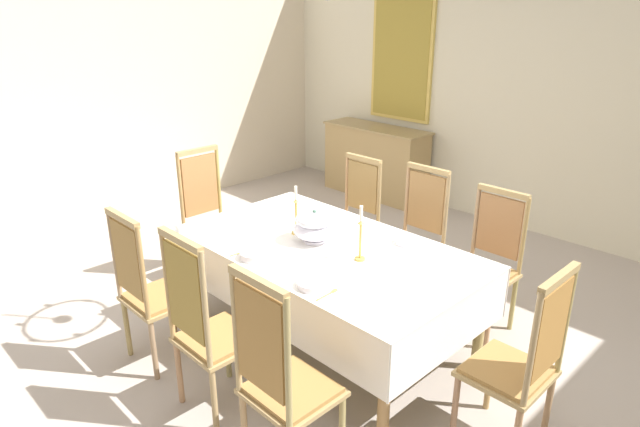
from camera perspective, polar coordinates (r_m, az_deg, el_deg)
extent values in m
cube|color=#ACA096|center=(4.22, 1.39, -12.90)|extent=(7.14, 6.08, 0.04)
cube|color=beige|center=(6.17, 22.40, 11.92)|extent=(7.14, 0.08, 3.07)
cube|color=beige|center=(6.61, -22.10, 12.45)|extent=(0.08, 6.08, 3.07)
cylinder|color=#9E8750|center=(4.37, -13.02, -6.36)|extent=(0.07, 0.07, 0.73)
cylinder|color=#AB814E|center=(3.14, 6.75, -17.92)|extent=(0.07, 0.07, 0.73)
cylinder|color=#AB864E|center=(4.90, -3.08, -2.75)|extent=(0.07, 0.07, 0.73)
cylinder|color=#A58D50|center=(3.84, 16.42, -10.75)|extent=(0.07, 0.07, 0.73)
cube|color=#A08B55|center=(3.82, 0.66, -4.42)|extent=(1.98, 1.08, 0.08)
cube|color=#A48755|center=(3.80, 0.67, -3.67)|extent=(2.10, 1.20, 0.03)
cube|color=white|center=(3.79, 0.67, -3.44)|extent=(2.12, 1.22, 0.00)
cube|color=white|center=(3.52, -6.38, -8.95)|extent=(2.12, 0.00, 0.36)
cube|color=white|center=(4.28, 6.38, -3.33)|extent=(2.12, 0.00, 0.36)
cube|color=white|center=(4.61, -8.64, -1.63)|extent=(0.00, 1.22, 0.36)
cube|color=white|center=(3.31, 13.92, -11.58)|extent=(0.00, 1.22, 0.36)
cylinder|color=#A87C4E|center=(4.26, -15.13, -9.60)|extent=(0.04, 0.04, 0.44)
cylinder|color=#9D8F5D|center=(3.97, -12.33, -11.72)|extent=(0.04, 0.04, 0.44)
cylinder|color=#A08952|center=(4.13, -19.52, -11.17)|extent=(0.04, 0.04, 0.44)
cylinder|color=#A0805D|center=(3.83, -16.97, -13.52)|extent=(0.04, 0.04, 0.44)
cube|color=#A48755|center=(3.92, -16.34, -8.56)|extent=(0.44, 0.42, 0.03)
cube|color=olive|center=(3.91, -16.37, -8.25)|extent=(0.40, 0.38, 0.02)
cylinder|color=#9F815E|center=(3.87, -20.68, -4.05)|extent=(0.03, 0.03, 0.63)
cylinder|color=#A4814C|center=(3.54, -18.02, -6.03)|extent=(0.03, 0.03, 0.63)
cube|color=olive|center=(3.69, -19.47, -4.56)|extent=(0.34, 0.02, 0.48)
cube|color=#A48755|center=(3.59, -20.01, -0.43)|extent=(0.40, 0.04, 0.04)
cylinder|color=#AB8752|center=(4.82, 3.08, -5.10)|extent=(0.04, 0.04, 0.44)
cylinder|color=#9C804E|center=(5.06, -0.09, -3.76)|extent=(0.04, 0.04, 0.44)
cylinder|color=#AA7E56|center=(5.07, 5.85, -3.84)|extent=(0.04, 0.04, 0.44)
cylinder|color=tan|center=(5.29, 2.70, -2.63)|extent=(0.04, 0.04, 0.44)
cube|color=#A48755|center=(4.96, 2.93, -1.35)|extent=(0.44, 0.42, 0.03)
cube|color=olive|center=(4.95, 2.93, -1.08)|extent=(0.40, 0.38, 0.02)
cylinder|color=#A38655|center=(4.87, 6.20, 1.96)|extent=(0.03, 0.03, 0.59)
cylinder|color=#AD8155|center=(5.11, 2.84, 2.98)|extent=(0.03, 0.03, 0.59)
cube|color=olive|center=(4.98, 4.49, 2.80)|extent=(0.34, 0.02, 0.45)
cube|color=#A48755|center=(4.91, 4.57, 5.74)|extent=(0.40, 0.04, 0.04)
cylinder|color=#9C915A|center=(3.75, -9.65, -13.68)|extent=(0.04, 0.04, 0.44)
cylinder|color=#9D805B|center=(3.49, -5.90, -16.33)|extent=(0.04, 0.04, 0.44)
cylinder|color=#AD7F58|center=(3.60, -14.51, -15.73)|extent=(0.04, 0.04, 0.44)
cylinder|color=tan|center=(3.33, -10.98, -18.75)|extent=(0.04, 0.04, 0.44)
cube|color=#A48755|center=(3.40, -10.53, -12.90)|extent=(0.44, 0.42, 0.03)
cube|color=olive|center=(3.39, -10.55, -12.56)|extent=(0.40, 0.38, 0.02)
cylinder|color=#AA8752|center=(3.28, -15.63, -7.31)|extent=(0.03, 0.03, 0.70)
cylinder|color=tan|center=(2.99, -11.88, -9.97)|extent=(0.03, 0.03, 0.70)
cube|color=olive|center=(3.12, -13.91, -8.02)|extent=(0.34, 0.02, 0.53)
cube|color=#A48755|center=(2.98, -14.42, -2.69)|extent=(0.40, 0.04, 0.04)
cylinder|color=#A0884E|center=(4.44, 9.74, -7.83)|extent=(0.04, 0.04, 0.44)
cylinder|color=tan|center=(4.64, 5.95, -6.29)|extent=(0.04, 0.04, 0.44)
cylinder|color=#A38A53|center=(4.70, 12.36, -6.28)|extent=(0.04, 0.04, 0.44)
cylinder|color=#9F7E57|center=(4.89, 8.67, -4.90)|extent=(0.04, 0.04, 0.44)
cube|color=#A48755|center=(4.56, 9.34, -3.67)|extent=(0.44, 0.42, 0.03)
cube|color=olive|center=(4.55, 9.36, -3.39)|extent=(0.40, 0.38, 0.02)
cylinder|color=tan|center=(4.48, 13.03, 0.17)|extent=(0.03, 0.03, 0.63)
cylinder|color=tan|center=(4.69, 9.06, 1.37)|extent=(0.03, 0.03, 0.63)
cube|color=#987143|center=(4.57, 11.03, 1.16)|extent=(0.34, 0.02, 0.48)
cube|color=#A48755|center=(4.49, 11.28, 4.59)|extent=(0.40, 0.04, 0.04)
cylinder|color=tan|center=(3.32, -2.70, -18.48)|extent=(0.04, 0.04, 0.44)
cylinder|color=#A58358|center=(3.15, -7.93, -21.23)|extent=(0.04, 0.04, 0.44)
cube|color=#A48755|center=(2.97, -2.93, -18.17)|extent=(0.44, 0.42, 0.03)
cube|color=olive|center=(2.96, -2.94, -17.80)|extent=(0.40, 0.38, 0.02)
cylinder|color=tan|center=(2.79, -8.78, -12.10)|extent=(0.03, 0.03, 0.70)
cylinder|color=#9D8D59|center=(2.53, -3.37, -15.65)|extent=(0.03, 0.03, 0.70)
cube|color=olive|center=(2.64, -6.25, -13.17)|extent=(0.34, 0.02, 0.53)
cube|color=#A48755|center=(2.48, -6.54, -7.10)|extent=(0.40, 0.04, 0.04)
cylinder|color=#AC7D57|center=(4.14, 17.21, -10.72)|extent=(0.04, 0.04, 0.44)
cylinder|color=#9E8B4E|center=(4.30, 12.77, -9.02)|extent=(0.04, 0.04, 0.44)
cylinder|color=#9E8F53|center=(4.43, 19.51, -8.85)|extent=(0.04, 0.04, 0.44)
cylinder|color=#9E834B|center=(4.58, 15.28, -7.35)|extent=(0.04, 0.04, 0.44)
cube|color=#A48755|center=(4.25, 16.51, -6.21)|extent=(0.44, 0.42, 0.03)
cube|color=olive|center=(4.24, 16.54, -5.91)|extent=(0.40, 0.38, 0.02)
cylinder|color=#A1854F|center=(4.21, 20.52, -2.33)|extent=(0.03, 0.03, 0.60)
cylinder|color=#A2805C|center=(4.36, 15.96, -0.94)|extent=(0.03, 0.03, 0.60)
cube|color=#9C6D44|center=(4.27, 18.24, -1.25)|extent=(0.34, 0.02, 0.45)
cube|color=#A48755|center=(4.18, 18.65, 2.17)|extent=(0.40, 0.04, 0.04)
cylinder|color=#9E904D|center=(4.97, -7.73, -4.42)|extent=(0.04, 0.04, 0.44)
cylinder|color=#9C7F4C|center=(4.78, -11.38, -5.73)|extent=(0.04, 0.04, 0.44)
cylinder|color=tan|center=(5.24, -10.11, -3.19)|extent=(0.04, 0.04, 0.44)
cylinder|color=#A87E58|center=(5.06, -13.64, -4.37)|extent=(0.04, 0.04, 0.44)
cube|color=#A48755|center=(4.92, -10.89, -1.93)|extent=(0.42, 0.44, 0.03)
cube|color=olive|center=(4.91, -10.91, -1.67)|extent=(0.38, 0.40, 0.02)
cylinder|color=#A5904B|center=(5.05, -10.55, 3.03)|extent=(0.03, 0.03, 0.69)
cylinder|color=#A37F4B|center=(4.85, -14.34, 2.01)|extent=(0.03, 0.03, 0.69)
cube|color=#A06E40|center=(4.94, -12.44, 2.91)|extent=(0.02, 0.34, 0.53)
cube|color=#A48755|center=(4.85, -12.72, 6.42)|extent=(0.04, 0.40, 0.04)
cylinder|color=#A97E5E|center=(3.32, 13.93, -19.15)|extent=(0.04, 0.04, 0.44)
cylinder|color=#A8834C|center=(3.59, 17.31, -16.09)|extent=(0.04, 0.04, 0.44)
cylinder|color=#A67F5A|center=(3.49, 22.71, -18.17)|extent=(0.04, 0.04, 0.44)
cube|color=#A48755|center=(3.26, 18.91, -15.50)|extent=(0.42, 0.44, 0.03)
cube|color=olive|center=(3.24, 18.97, -15.15)|extent=(0.38, 0.40, 0.02)
cylinder|color=tan|center=(2.86, 21.27, -13.26)|extent=(0.03, 0.03, 0.64)
cylinder|color=#A28F54|center=(3.18, 24.33, -10.14)|extent=(0.03, 0.03, 0.64)
cube|color=#9E6F35|center=(3.00, 22.98, -11.11)|extent=(0.02, 0.34, 0.48)
cube|color=#A48755|center=(2.87, 23.77, -6.20)|extent=(0.04, 0.40, 0.04)
cylinder|color=white|center=(3.87, -0.57, -2.76)|extent=(0.17, 0.17, 0.02)
ellipsoid|color=white|center=(3.84, -0.57, -1.69)|extent=(0.30, 0.30, 0.14)
ellipsoid|color=white|center=(3.81, -0.58, -0.61)|extent=(0.27, 0.27, 0.11)
sphere|color=#4D7460|center=(3.79, -0.58, 0.21)|extent=(0.03, 0.03, 0.03)
cylinder|color=gold|center=(4.00, -2.49, -2.00)|extent=(0.07, 0.07, 0.02)
cylinder|color=gold|center=(3.95, -2.51, -0.33)|extent=(0.02, 0.02, 0.23)
cone|color=gold|center=(3.91, -2.54, 1.35)|extent=(0.04, 0.04, 0.02)
cylinder|color=silver|center=(3.89, -2.56, 2.18)|extent=(0.02, 0.02, 0.10)
cylinder|color=gold|center=(3.60, 4.19, -4.73)|extent=(0.07, 0.07, 0.02)
cylinder|color=gold|center=(3.54, 4.24, -2.83)|extent=(0.02, 0.02, 0.24)
cone|color=gold|center=(3.49, 4.30, -0.90)|extent=(0.04, 0.04, 0.02)
cylinder|color=silver|center=(3.47, 4.32, 0.02)|extent=(0.02, 0.02, 0.10)
cylinder|color=white|center=(3.63, -6.83, -4.31)|extent=(0.20, 0.20, 0.04)
cylinder|color=white|center=(3.63, -6.84, -4.21)|extent=(0.16, 0.16, 0.03)
torus|color=#4D7460|center=(3.63, -6.85, -4.03)|extent=(0.19, 0.19, 0.01)
cylinder|color=white|center=(3.26, -0.68, -7.38)|extent=(0.20, 0.20, 0.04)
cylinder|color=white|center=(3.25, -0.68, -7.30)|extent=(0.16, 0.16, 0.03)
torus|color=#4D7460|center=(3.25, -0.68, -7.15)|extent=(0.19, 0.19, 0.01)
cylinder|color=white|center=(3.87, 9.24, -2.86)|extent=(0.17, 0.17, 0.04)
cylinder|color=white|center=(3.87, 9.24, -2.78)|extent=(0.14, 0.14, 0.03)
torus|color=#4D7460|center=(3.86, 9.25, -2.63)|extent=(0.17, 0.17, 0.01)
cube|color=gold|center=(3.72, -8.48, -4.11)|extent=(0.01, 0.14, 0.00)
ellipsoid|color=gold|center=(3.76, -7.43, -3.72)|extent=(0.03, 0.05, 0.01)
cube|color=gold|center=(3.16, 0.51, -8.61)|extent=(0.02, 0.14, 0.00)
ellipsoid|color=gold|center=(3.21, 1.54, -8.04)|extent=(0.03, 0.05, 0.01)
cube|color=#A48755|center=(7.12, 5.79, 5.34)|extent=(1.40, 0.44, 0.88)
cube|color=#9D8456|center=(7.02, 5.92, 8.90)|extent=(1.44, 0.48, 0.02)
cube|color=#977D60|center=(7.09, 9.14, 5.11)|extent=(0.59, 0.01, 0.70)
cube|color=#A17B4B|center=(7.51, 4.85, 6.18)|extent=(0.59, 0.01, 0.70)
cube|color=#D1B251|center=(7.01, 8.54, 15.82)|extent=(0.90, 0.04, 1.51)
cube|color=olive|center=(6.99, 8.42, 15.81)|extent=(0.82, 0.01, 1.43)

